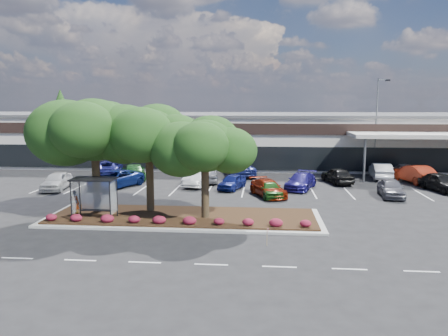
# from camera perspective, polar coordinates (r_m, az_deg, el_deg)

# --- Properties ---
(ground) EXTENTS (160.00, 160.00, 0.00)m
(ground) POSITION_cam_1_polar(r_m,az_deg,el_deg) (24.93, -2.44, -9.17)
(ground) COLOR black
(ground) RESTS_ON ground
(retail_store) EXTENTS (80.40, 25.20, 6.25)m
(retail_store) POSITION_cam_1_polar(r_m,az_deg,el_deg) (57.71, 2.05, 4.05)
(retail_store) COLOR silver
(retail_store) RESTS_ON ground
(landscape_island) EXTENTS (18.00, 6.00, 0.26)m
(landscape_island) POSITION_cam_1_polar(r_m,az_deg,el_deg) (28.99, -5.34, -6.42)
(landscape_island) COLOR #ADACA7
(landscape_island) RESTS_ON ground
(lane_markings) EXTENTS (33.12, 20.06, 0.01)m
(lane_markings) POSITION_cam_1_polar(r_m,az_deg,el_deg) (34.95, -0.41, -4.02)
(lane_markings) COLOR silver
(lane_markings) RESTS_ON ground
(shrub_row) EXTENTS (17.00, 0.80, 0.50)m
(shrub_row) POSITION_cam_1_polar(r_m,az_deg,el_deg) (26.90, -6.16, -6.75)
(shrub_row) COLOR maroon
(shrub_row) RESTS_ON landscape_island
(bus_shelter) EXTENTS (2.75, 1.55, 2.59)m
(bus_shelter) POSITION_cam_1_polar(r_m,az_deg,el_deg) (29.04, -16.52, -2.29)
(bus_shelter) COLOR black
(bus_shelter) RESTS_ON landscape_island
(island_tree_west) EXTENTS (7.20, 7.20, 7.89)m
(island_tree_west) POSITION_cam_1_polar(r_m,az_deg,el_deg) (30.38, -16.47, 1.79)
(island_tree_west) COLOR #143711
(island_tree_west) RESTS_ON landscape_island
(island_tree_mid) EXTENTS (6.60, 6.60, 7.32)m
(island_tree_mid) POSITION_cam_1_polar(r_m,az_deg,el_deg) (29.97, -9.72, 1.38)
(island_tree_mid) COLOR #143711
(island_tree_mid) RESTS_ON landscape_island
(island_tree_east) EXTENTS (5.80, 5.80, 6.50)m
(island_tree_east) POSITION_cam_1_polar(r_m,az_deg,el_deg) (27.79, -2.50, 0.10)
(island_tree_east) COLOR #143711
(island_tree_east) RESTS_ON landscape_island
(conifer_north_west) EXTENTS (4.40, 4.40, 10.00)m
(conifer_north_west) POSITION_cam_1_polar(r_m,az_deg,el_deg) (77.10, -20.46, 6.00)
(conifer_north_west) COLOR #143711
(conifer_north_west) RESTS_ON ground
(person_waiting) EXTENTS (0.68, 0.48, 1.75)m
(person_waiting) POSITION_cam_1_polar(r_m,az_deg,el_deg) (29.81, -18.93, -4.43)
(person_waiting) COLOR #594C47
(person_waiting) RESTS_ON landscape_island
(light_pole) EXTENTS (1.43, 0.61, 10.15)m
(light_pole) POSITION_cam_1_polar(r_m,az_deg,el_deg) (49.11, 19.33, 4.41)
(light_pole) COLOR #ADACA7
(light_pole) RESTS_ON ground
(survey_stake) EXTENTS (0.07, 0.14, 0.96)m
(survey_stake) POSITION_cam_1_polar(r_m,az_deg,el_deg) (23.59, 5.69, -8.66)
(survey_stake) COLOR tan
(survey_stake) RESTS_ON ground
(car_0) EXTENTS (2.40, 4.73, 1.54)m
(car_0) POSITION_cam_1_polar(r_m,az_deg,el_deg) (41.23, -21.03, -1.59)
(car_0) COLOR #BABABA
(car_0) RESTS_ON ground
(car_1) EXTENTS (4.68, 6.17, 1.56)m
(car_1) POSITION_cam_1_polar(r_m,az_deg,el_deg) (40.62, -13.99, -1.41)
(car_1) COLOR navy
(car_1) RESTS_ON ground
(car_2) EXTENTS (2.67, 5.26, 1.65)m
(car_2) POSITION_cam_1_polar(r_m,az_deg,el_deg) (40.42, -3.21, -1.15)
(car_2) COLOR white
(car_2) RESTS_ON ground
(car_3) EXTENTS (2.69, 4.19, 1.33)m
(car_3) POSITION_cam_1_polar(r_m,az_deg,el_deg) (38.70, 1.05, -1.81)
(car_3) COLOR navy
(car_3) RESTS_ON ground
(car_4) EXTENTS (3.52, 4.97, 1.33)m
(car_4) POSITION_cam_1_polar(r_m,az_deg,el_deg) (35.93, 5.77, -2.64)
(car_4) COLOR #711703
(car_4) RESTS_ON ground
(car_5) EXTENTS (2.47, 4.20, 1.34)m
(car_5) POSITION_cam_1_polar(r_m,az_deg,el_deg) (35.63, 5.96, -2.73)
(car_5) COLOR #1A4D16
(car_5) RESTS_ON ground
(car_6) EXTENTS (3.50, 5.27, 1.42)m
(car_6) POSITION_cam_1_polar(r_m,az_deg,el_deg) (39.37, 10.00, -1.69)
(car_6) COLOR navy
(car_6) RESTS_ON ground
(car_7) EXTENTS (2.09, 4.44, 1.47)m
(car_7) POSITION_cam_1_polar(r_m,az_deg,el_deg) (38.00, 20.96, -2.45)
(car_7) COLOR slate
(car_7) RESTS_ON ground
(car_8) EXTENTS (2.94, 4.94, 1.58)m
(car_8) POSITION_cam_1_polar(r_m,az_deg,el_deg) (42.25, 26.48, -1.66)
(car_8) COLOR black
(car_8) RESTS_ON ground
(car_9) EXTENTS (3.95, 6.20, 1.59)m
(car_9) POSITION_cam_1_polar(r_m,az_deg,el_deg) (48.01, -14.83, 0.06)
(car_9) COLOR navy
(car_9) RESTS_ON ground
(car_10) EXTENTS (3.85, 5.82, 1.57)m
(car_10) POSITION_cam_1_polar(r_m,az_deg,el_deg) (44.59, -11.71, -0.47)
(car_10) COLOR #1E5121
(car_10) RESTS_ON ground
(car_11) EXTENTS (2.41, 4.60, 1.49)m
(car_11) POSITION_cam_1_polar(r_m,az_deg,el_deg) (42.02, -2.08, -0.89)
(car_11) COLOR slate
(car_11) RESTS_ON ground
(car_13) EXTENTS (3.51, 6.05, 1.58)m
(car_13) POSITION_cam_1_polar(r_m,az_deg,el_deg) (45.72, 2.27, -0.07)
(car_13) COLOR navy
(car_13) RESTS_ON ground
(car_14) EXTENTS (2.86, 4.79, 1.53)m
(car_14) POSITION_cam_1_polar(r_m,az_deg,el_deg) (42.88, 14.57, -0.94)
(car_14) COLOR black
(car_14) RESTS_ON ground
(car_15) EXTENTS (2.19, 5.08, 1.63)m
(car_15) POSITION_cam_1_polar(r_m,az_deg,el_deg) (46.74, 19.77, -0.35)
(car_15) COLOR silver
(car_15) RESTS_ON ground
(car_16) EXTENTS (2.04, 4.70, 1.58)m
(car_16) POSITION_cam_1_polar(r_m,az_deg,el_deg) (47.85, 22.51, -0.33)
(car_16) COLOR silver
(car_16) RESTS_ON ground
(car_17) EXTENTS (3.06, 5.51, 1.72)m
(car_17) POSITION_cam_1_polar(r_m,az_deg,el_deg) (45.67, 23.63, -0.70)
(car_17) COLOR maroon
(car_17) RESTS_ON ground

